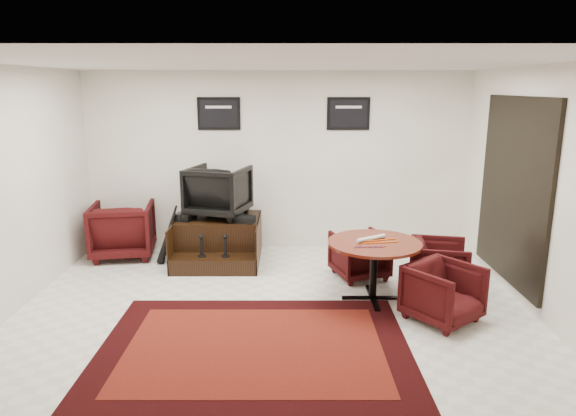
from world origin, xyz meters
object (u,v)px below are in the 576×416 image
object	(u,v)px
shine_podium	(219,241)
table_chair_window	(439,263)
shine_chair	(218,189)
armchair_side	(123,227)
table_chair_back	(359,253)
meeting_table	(374,249)
table_chair_corner	(443,290)

from	to	relation	value
shine_podium	table_chair_window	world-z (taller)	table_chair_window
shine_chair	armchair_side	bearing A→B (deg)	15.15
shine_chair	table_chair_back	size ratio (longest dim) A/B	1.24
shine_chair	table_chair_window	bearing A→B (deg)	172.05
shine_podium	shine_chair	world-z (taller)	shine_chair
meeting_table	table_chair_window	world-z (taller)	meeting_table
shine_podium	meeting_table	size ratio (longest dim) A/B	1.13
shine_chair	armchair_side	xyz separation A→B (m)	(-1.48, 0.01, -0.60)
table_chair_window	table_chair_corner	distance (m)	0.94
shine_podium	armchair_side	bearing A→B (deg)	174.27
table_chair_back	armchair_side	bearing A→B (deg)	-32.42
table_chair_corner	table_chair_window	bearing A→B (deg)	38.41
armchair_side	table_chair_corner	xyz separation A→B (m)	(4.25, -2.24, -0.10)
meeting_table	shine_chair	bearing A→B (deg)	141.93
armchair_side	meeting_table	world-z (taller)	armchair_side
shine_chair	table_chair_back	world-z (taller)	shine_chair
table_chair_corner	shine_chair	bearing A→B (deg)	102.92
table_chair_back	table_chair_corner	xyz separation A→B (m)	(0.74, -1.36, 0.01)
armchair_side	shine_chair	bearing A→B (deg)	170.82
shine_podium	meeting_table	world-z (taller)	meeting_table
armchair_side	table_chair_back	bearing A→B (deg)	157.28
meeting_table	table_chair_corner	world-z (taller)	meeting_table
meeting_table	table_chair_window	distance (m)	1.00
shine_chair	shine_podium	bearing A→B (deg)	105.69
shine_chair	table_chair_window	distance (m)	3.34
shine_podium	meeting_table	bearing A→B (deg)	-35.70
table_chair_window	shine_chair	bearing A→B (deg)	78.03
armchair_side	meeting_table	bearing A→B (deg)	146.57
table_chair_corner	armchair_side	bearing A→B (deg)	113.94
shine_podium	table_chair_corner	distance (m)	3.47
shine_podium	shine_chair	xyz separation A→B (m)	(0.00, 0.14, 0.77)
table_chair_corner	table_chair_back	bearing A→B (deg)	80.41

